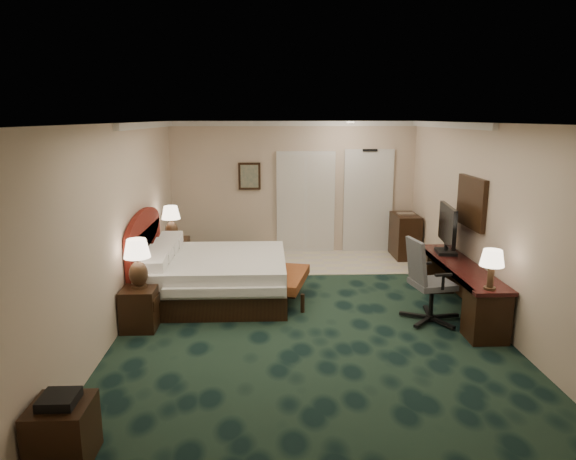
{
  "coord_description": "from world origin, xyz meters",
  "views": [
    {
      "loc": [
        -0.54,
        -6.73,
        2.77
      ],
      "look_at": [
        -0.24,
        0.6,
        1.16
      ],
      "focal_mm": 32.0,
      "sensor_mm": 36.0,
      "label": 1
    }
  ],
  "objects_px": {
    "tv": "(447,230)",
    "desk_chair": "(433,280)",
    "bed": "(217,277)",
    "minibar": "(405,236)",
    "lamp_far": "(171,223)",
    "desk": "(458,288)",
    "nightstand_near": "(140,308)",
    "side_table": "(63,432)",
    "nightstand_far": "(175,256)",
    "lamp_near": "(138,263)",
    "bed_bench": "(290,287)"
  },
  "relations": [
    {
      "from": "tv",
      "to": "desk_chair",
      "type": "height_order",
      "value": "tv"
    },
    {
      "from": "bed",
      "to": "desk_chair",
      "type": "distance_m",
      "value": 3.23
    },
    {
      "from": "desk_chair",
      "to": "minibar",
      "type": "height_order",
      "value": "desk_chair"
    },
    {
      "from": "lamp_far",
      "to": "desk",
      "type": "bearing_deg",
      "value": -24.26
    },
    {
      "from": "desk",
      "to": "lamp_far",
      "type": "bearing_deg",
      "value": 155.74
    },
    {
      "from": "bed",
      "to": "nightstand_near",
      "type": "xyz_separation_m",
      "value": [
        -0.92,
        -1.13,
        -0.05
      ]
    },
    {
      "from": "nightstand_near",
      "to": "side_table",
      "type": "height_order",
      "value": "nightstand_near"
    },
    {
      "from": "bed",
      "to": "desk_chair",
      "type": "relative_size",
      "value": 1.8
    },
    {
      "from": "minibar",
      "to": "nightstand_near",
      "type": "bearing_deg",
      "value": -142.79
    },
    {
      "from": "desk",
      "to": "minibar",
      "type": "bearing_deg",
      "value": 89.97
    },
    {
      "from": "nightstand_far",
      "to": "minibar",
      "type": "relative_size",
      "value": 0.72
    },
    {
      "from": "lamp_far",
      "to": "side_table",
      "type": "bearing_deg",
      "value": -89.82
    },
    {
      "from": "desk",
      "to": "tv",
      "type": "bearing_deg",
      "value": 89.26
    },
    {
      "from": "bed",
      "to": "nightstand_far",
      "type": "height_order",
      "value": "bed"
    },
    {
      "from": "nightstand_near",
      "to": "lamp_far",
      "type": "relative_size",
      "value": 0.92
    },
    {
      "from": "lamp_near",
      "to": "minibar",
      "type": "xyz_separation_m",
      "value": [
        4.47,
        3.37,
        -0.45
      ]
    },
    {
      "from": "lamp_far",
      "to": "tv",
      "type": "relative_size",
      "value": 0.64
    },
    {
      "from": "nightstand_near",
      "to": "desk",
      "type": "height_order",
      "value": "desk"
    },
    {
      "from": "lamp_far",
      "to": "minibar",
      "type": "relative_size",
      "value": 0.7
    },
    {
      "from": "desk",
      "to": "minibar",
      "type": "xyz_separation_m",
      "value": [
        0.0,
        2.97,
        0.09
      ]
    },
    {
      "from": "nightstand_near",
      "to": "tv",
      "type": "height_order",
      "value": "tv"
    },
    {
      "from": "bed",
      "to": "nightstand_near",
      "type": "height_order",
      "value": "bed"
    },
    {
      "from": "bed",
      "to": "lamp_far",
      "type": "relative_size",
      "value": 3.45
    },
    {
      "from": "side_table",
      "to": "nightstand_near",
      "type": "bearing_deg",
      "value": 90.48
    },
    {
      "from": "bed",
      "to": "tv",
      "type": "height_order",
      "value": "tv"
    },
    {
      "from": "nightstand_near",
      "to": "tv",
      "type": "xyz_separation_m",
      "value": [
        4.48,
        1.07,
        0.8
      ]
    },
    {
      "from": "desk_chair",
      "to": "minibar",
      "type": "xyz_separation_m",
      "value": [
        0.5,
        3.3,
        -0.15
      ]
    },
    {
      "from": "nightstand_far",
      "to": "desk_chair",
      "type": "distance_m",
      "value": 4.62
    },
    {
      "from": "nightstand_far",
      "to": "desk",
      "type": "height_order",
      "value": "desk"
    },
    {
      "from": "side_table",
      "to": "bed_bench",
      "type": "bearing_deg",
      "value": 61.46
    },
    {
      "from": "bed_bench",
      "to": "minibar",
      "type": "bearing_deg",
      "value": 58.68
    },
    {
      "from": "side_table",
      "to": "lamp_far",
      "type": "bearing_deg",
      "value": 90.18
    },
    {
      "from": "desk",
      "to": "desk_chair",
      "type": "distance_m",
      "value": 0.65
    },
    {
      "from": "lamp_far",
      "to": "side_table",
      "type": "distance_m",
      "value": 5.22
    },
    {
      "from": "lamp_near",
      "to": "desk",
      "type": "distance_m",
      "value": 4.52
    },
    {
      "from": "nightstand_far",
      "to": "tv",
      "type": "bearing_deg",
      "value": -17.67
    },
    {
      "from": "bed_bench",
      "to": "tv",
      "type": "distance_m",
      "value": 2.58
    },
    {
      "from": "lamp_near",
      "to": "minibar",
      "type": "distance_m",
      "value": 5.62
    },
    {
      "from": "nightstand_near",
      "to": "desk",
      "type": "relative_size",
      "value": 0.23
    },
    {
      "from": "lamp_far",
      "to": "tv",
      "type": "distance_m",
      "value": 4.68
    },
    {
      "from": "side_table",
      "to": "tv",
      "type": "xyz_separation_m",
      "value": [
        4.46,
        3.8,
        0.82
      ]
    },
    {
      "from": "bed_bench",
      "to": "desk",
      "type": "xyz_separation_m",
      "value": [
        2.42,
        -0.56,
        0.14
      ]
    },
    {
      "from": "nightstand_near",
      "to": "nightstand_far",
      "type": "xyz_separation_m",
      "value": [
        0.03,
        2.49,
        0.03
      ]
    },
    {
      "from": "side_table",
      "to": "desk_chair",
      "type": "height_order",
      "value": "desk_chair"
    },
    {
      "from": "bed",
      "to": "tv",
      "type": "xyz_separation_m",
      "value": [
        3.56,
        -0.06,
        0.74
      ]
    },
    {
      "from": "lamp_far",
      "to": "bed_bench",
      "type": "bearing_deg",
      "value": -35.42
    },
    {
      "from": "tv",
      "to": "desk_chair",
      "type": "xyz_separation_m",
      "value": [
        -0.51,
        -0.98,
        -0.49
      ]
    },
    {
      "from": "bed_bench",
      "to": "tv",
      "type": "relative_size",
      "value": 1.27
    },
    {
      "from": "bed_bench",
      "to": "tv",
      "type": "xyz_separation_m",
      "value": [
        2.43,
        0.08,
        0.87
      ]
    },
    {
      "from": "lamp_far",
      "to": "nightstand_far",
      "type": "bearing_deg",
      "value": 67.03
    }
  ]
}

